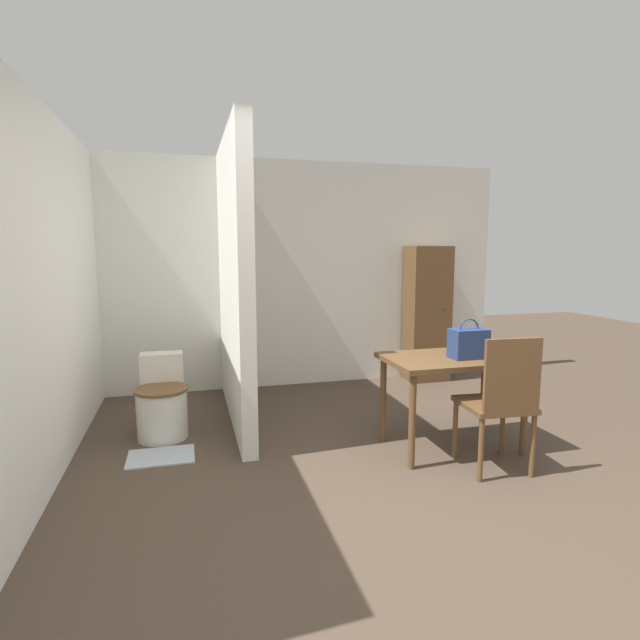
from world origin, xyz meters
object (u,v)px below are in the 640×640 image
Objects in this scene: dining_table at (453,369)px; wooden_chair at (501,399)px; toilet at (162,404)px; handbag at (468,343)px; wooden_cabinet at (427,314)px.

dining_table is 0.49m from wooden_chair.
handbag is (2.26, -0.93, 0.57)m from toilet.
dining_table is 2.09m from wooden_cabinet.
wooden_cabinet reaches higher than toilet.
toilet is at bearing 158.57° from dining_table.
handbag reaches higher than dining_table.
wooden_chair is at bearing -87.41° from handbag.
handbag reaches higher than toilet.
wooden_cabinet is (0.77, 1.94, 0.15)m from dining_table.
dining_table is at bearing 106.13° from wooden_chair.
dining_table is at bearing -111.64° from wooden_cabinet.
handbag is at bearing 97.02° from wooden_chair.
dining_table is 1.07× the size of wooden_chair.
wooden_chair is 3.22× the size of handbag.
dining_table is 1.57× the size of toilet.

